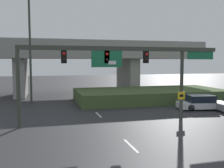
# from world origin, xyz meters

# --- Properties ---
(lane_markings) EXTENTS (0.14, 37.47, 0.01)m
(lane_markings) POSITION_xyz_m (0.00, 13.84, 0.00)
(lane_markings) COLOR silver
(lane_markings) RESTS_ON ground
(signal_gantry) EXTENTS (15.78, 0.44, 5.81)m
(signal_gantry) POSITION_xyz_m (1.00, 10.77, 4.73)
(signal_gantry) COLOR #383D33
(signal_gantry) RESTS_ON ground
(speed_limit_sign) EXTENTS (0.60, 0.11, 2.31)m
(speed_limit_sign) POSITION_xyz_m (5.96, 10.16, 1.51)
(speed_limit_sign) COLOR #4C4C4C
(speed_limit_sign) RESTS_ON ground
(highway_light_pole_near) EXTENTS (0.70, 0.36, 13.42)m
(highway_light_pole_near) POSITION_xyz_m (-5.97, 22.06, 7.09)
(highway_light_pole_near) COLOR #383D33
(highway_light_pole_near) RESTS_ON ground
(overpass_bridge) EXTENTS (35.51, 8.74, 7.45)m
(overpass_bridge) POSITION_xyz_m (-0.00, 28.66, 5.27)
(overpass_bridge) COLOR gray
(overpass_bridge) RESTS_ON ground
(grass_embankment) EXTENTS (17.34, 8.11, 1.35)m
(grass_embankment) POSITION_xyz_m (7.64, 20.47, 0.67)
(grass_embankment) COLOR #42562D
(grass_embankment) RESTS_ON ground
(parked_sedan_near_right) EXTENTS (4.97, 2.65, 1.42)m
(parked_sedan_near_right) POSITION_xyz_m (10.28, 13.78, 0.66)
(parked_sedan_near_right) COLOR silver
(parked_sedan_near_right) RESTS_ON ground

